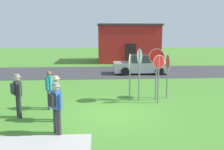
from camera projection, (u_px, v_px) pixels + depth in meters
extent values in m
plane|color=#47842D|center=(110.00, 114.00, 10.26)|extent=(80.00, 80.00, 0.00)
cube|color=#38383A|center=(103.00, 72.00, 20.76)|extent=(60.00, 6.40, 0.01)
cube|color=#B2231E|center=(127.00, 44.00, 27.89)|extent=(6.47, 5.15, 3.91)
cube|color=#383333|center=(128.00, 25.00, 27.53)|extent=(6.67, 5.35, 0.20)
cube|color=black|center=(131.00, 54.00, 25.50)|extent=(1.10, 0.08, 2.10)
cube|color=#A5A8AD|center=(140.00, 67.00, 20.01)|extent=(4.32, 1.85, 0.76)
cube|color=#2D333D|center=(144.00, 58.00, 19.91)|extent=(2.25, 1.55, 0.60)
cylinder|color=black|center=(125.00, 71.00, 19.09)|extent=(0.64, 0.23, 0.64)
cylinder|color=black|center=(123.00, 68.00, 20.86)|extent=(0.64, 0.23, 0.64)
cylinder|color=black|center=(159.00, 71.00, 19.24)|extent=(0.64, 0.23, 0.64)
cylinder|color=black|center=(154.00, 68.00, 21.01)|extent=(0.64, 0.23, 0.64)
cylinder|color=slate|center=(158.00, 80.00, 11.73)|extent=(0.10, 0.11, 2.24)
cylinder|color=white|center=(159.00, 62.00, 11.58)|extent=(0.60, 0.29, 0.65)
cylinder|color=red|center=(159.00, 62.00, 11.57)|extent=(0.56, 0.27, 0.60)
cylinder|color=slate|center=(139.00, 76.00, 12.04)|extent=(0.08, 0.08, 2.50)
cylinder|color=white|center=(140.00, 56.00, 11.88)|extent=(0.13, 0.70, 0.71)
cylinder|color=red|center=(140.00, 56.00, 11.88)|extent=(0.12, 0.65, 0.66)
cylinder|color=slate|center=(156.00, 75.00, 12.22)|extent=(0.12, 0.14, 2.49)
cylinder|color=white|center=(157.00, 57.00, 12.06)|extent=(0.69, 0.41, 0.78)
cylinder|color=red|center=(157.00, 57.00, 12.05)|extent=(0.64, 0.38, 0.72)
cylinder|color=slate|center=(167.00, 77.00, 12.61)|extent=(0.07, 0.07, 2.18)
cylinder|color=white|center=(168.00, 62.00, 12.48)|extent=(0.05, 0.75, 0.75)
cylinder|color=red|center=(168.00, 62.00, 12.48)|extent=(0.05, 0.70, 0.70)
cylinder|color=slate|center=(130.00, 78.00, 12.08)|extent=(0.09, 0.09, 2.24)
cylinder|color=white|center=(130.00, 63.00, 11.94)|extent=(0.23, 0.83, 0.85)
cylinder|color=red|center=(130.00, 63.00, 11.94)|extent=(0.21, 0.77, 0.79)
cylinder|color=#4C5670|center=(57.00, 109.00, 9.60)|extent=(0.14, 0.14, 0.88)
cylinder|color=#4C5670|center=(58.00, 110.00, 9.40)|extent=(0.14, 0.14, 0.88)
cube|color=#3860B7|center=(56.00, 91.00, 9.37)|extent=(0.33, 0.41, 0.58)
cylinder|color=#3860B7|center=(55.00, 90.00, 9.59)|extent=(0.09, 0.09, 0.52)
cylinder|color=#3860B7|center=(58.00, 93.00, 9.15)|extent=(0.09, 0.09, 0.52)
sphere|color=tan|center=(56.00, 80.00, 9.29)|extent=(0.21, 0.21, 0.21)
cylinder|color=beige|center=(56.00, 79.00, 9.28)|extent=(0.32, 0.31, 0.02)
cylinder|color=beige|center=(56.00, 77.00, 9.28)|extent=(0.19, 0.19, 0.09)
cylinder|color=#2D2D33|center=(18.00, 106.00, 9.94)|extent=(0.14, 0.14, 0.88)
cylinder|color=#2D2D33|center=(20.00, 107.00, 9.77)|extent=(0.14, 0.14, 0.88)
cube|color=#333338|center=(18.00, 89.00, 9.73)|extent=(0.38, 0.42, 0.58)
cylinder|color=#333338|center=(16.00, 88.00, 9.92)|extent=(0.09, 0.09, 0.52)
cylinder|color=#333338|center=(20.00, 90.00, 9.55)|extent=(0.09, 0.09, 0.52)
sphere|color=beige|center=(17.00, 78.00, 9.66)|extent=(0.21, 0.21, 0.21)
cylinder|color=gray|center=(17.00, 77.00, 9.65)|extent=(0.32, 0.32, 0.02)
cylinder|color=gray|center=(17.00, 76.00, 9.64)|extent=(0.19, 0.19, 0.09)
cube|color=#232328|center=(13.00, 89.00, 9.63)|extent=(0.26, 0.29, 0.40)
cylinder|color=#2D2D33|center=(55.00, 120.00, 8.36)|extent=(0.14, 0.14, 0.88)
cylinder|color=#2D2D33|center=(59.00, 122.00, 8.20)|extent=(0.14, 0.14, 0.88)
cube|color=#3860B7|center=(56.00, 100.00, 8.15)|extent=(0.40, 0.42, 0.58)
cylinder|color=#3860B7|center=(53.00, 99.00, 8.33)|extent=(0.09, 0.09, 0.52)
cylinder|color=#3860B7|center=(60.00, 102.00, 7.99)|extent=(0.09, 0.09, 0.52)
sphere|color=beige|center=(56.00, 88.00, 8.08)|extent=(0.21, 0.21, 0.21)
cylinder|color=gray|center=(56.00, 86.00, 8.07)|extent=(0.31, 0.31, 0.02)
cylinder|color=gray|center=(56.00, 84.00, 8.06)|extent=(0.19, 0.19, 0.09)
cube|color=#232328|center=(52.00, 100.00, 8.03)|extent=(0.27, 0.29, 0.40)
cylinder|color=#4C5670|center=(51.00, 98.00, 11.05)|extent=(0.14, 0.14, 0.88)
cylinder|color=#4C5670|center=(49.00, 100.00, 10.84)|extent=(0.14, 0.14, 0.88)
cube|color=teal|center=(49.00, 83.00, 10.82)|extent=(0.27, 0.39, 0.58)
cylinder|color=teal|center=(51.00, 82.00, 11.06)|extent=(0.09, 0.09, 0.52)
cylinder|color=teal|center=(47.00, 84.00, 10.58)|extent=(0.09, 0.09, 0.52)
sphere|color=brown|center=(49.00, 73.00, 10.74)|extent=(0.21, 0.21, 0.21)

